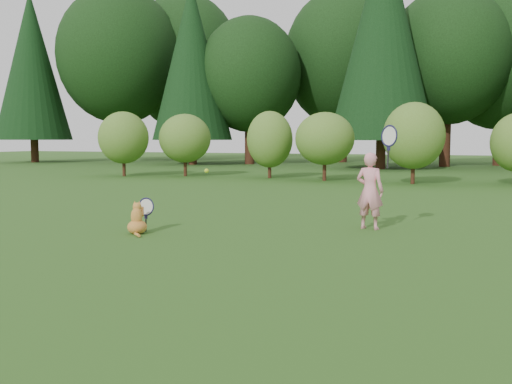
% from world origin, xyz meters
% --- Properties ---
extents(ground, '(100.00, 100.00, 0.00)m').
position_xyz_m(ground, '(0.00, 0.00, 0.00)').
color(ground, '#1F4E16').
rests_on(ground, ground).
extents(shrub_row, '(28.00, 3.00, 2.80)m').
position_xyz_m(shrub_row, '(0.00, 13.00, 1.40)').
color(shrub_row, '#526E22').
rests_on(shrub_row, ground).
extents(woodland_backdrop, '(48.00, 10.00, 15.00)m').
position_xyz_m(woodland_backdrop, '(0.00, 23.00, 7.50)').
color(woodland_backdrop, black).
rests_on(woodland_backdrop, ground).
extents(child, '(0.77, 0.48, 2.02)m').
position_xyz_m(child, '(1.88, 1.99, 0.71)').
color(child, pink).
rests_on(child, ground).
extents(cat, '(0.52, 0.78, 0.74)m').
position_xyz_m(cat, '(-1.65, 0.11, 0.28)').
color(cat, '#B75C23').
rests_on(cat, ground).
extents(tennis_ball, '(0.07, 0.07, 0.07)m').
position_xyz_m(tennis_ball, '(-0.43, 0.24, 1.07)').
color(tennis_ball, '#C7D919').
rests_on(tennis_ball, ground).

